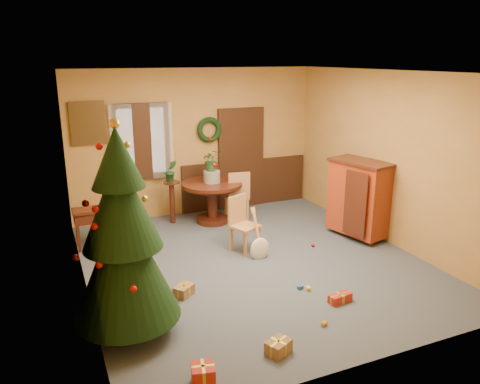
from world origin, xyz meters
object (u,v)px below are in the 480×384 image
writing_desk (97,218)px  chair_near (242,222)px  sideboard (359,197)px  christmas_tree (123,238)px  dining_table (212,194)px

writing_desk → chair_near: bearing=-27.2°
chair_near → sideboard: sideboard is taller
writing_desk → christmas_tree: bearing=-90.1°
chair_near → dining_table: bearing=89.2°
dining_table → christmas_tree: 3.91m
christmas_tree → chair_near: bearing=38.0°
christmas_tree → sideboard: size_ratio=1.80×
dining_table → writing_desk: size_ratio=1.52×
writing_desk → sideboard: bearing=-17.7°
chair_near → writing_desk: size_ratio=1.21×
chair_near → christmas_tree: bearing=-142.0°
dining_table → sideboard: 2.73m
sideboard → christmas_tree: bearing=-161.5°
sideboard → chair_near: bearing=173.2°
writing_desk → sideboard: size_ratio=0.55×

